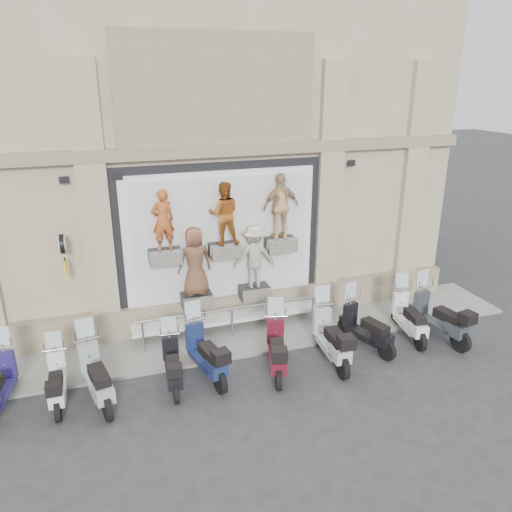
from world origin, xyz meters
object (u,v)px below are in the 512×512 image
at_px(scooter_g, 332,329).
at_px(scooter_i, 410,310).
at_px(guard_rail, 232,324).
at_px(scooter_c, 95,367).
at_px(scooter_f, 277,341).
at_px(scooter_d, 172,357).
at_px(scooter_e, 205,345).
at_px(scooter_j, 440,309).
at_px(scooter_h, 367,320).
at_px(scooter_b, 56,374).
at_px(clock_sign_bracket, 63,250).

relative_size(scooter_g, scooter_i, 1.08).
height_order(guard_rail, scooter_c, scooter_c).
bearing_deg(scooter_g, guard_rail, 143.25).
bearing_deg(scooter_f, scooter_d, -167.62).
height_order(scooter_e, scooter_j, scooter_j).
bearing_deg(scooter_c, scooter_d, -10.11).
height_order(scooter_e, scooter_g, scooter_g).
height_order(scooter_e, scooter_i, scooter_e).
relative_size(scooter_f, scooter_h, 1.02).
relative_size(scooter_b, scooter_g, 0.82).
bearing_deg(scooter_e, scooter_g, -17.03).
relative_size(scooter_d, scooter_f, 0.89).
height_order(clock_sign_bracket, scooter_f, clock_sign_bracket).
xyz_separation_m(scooter_d, scooter_i, (6.32, 0.25, 0.08)).
distance_m(scooter_g, scooter_i, 2.54).
height_order(scooter_b, scooter_j, scooter_j).
distance_m(scooter_e, scooter_h, 4.17).
bearing_deg(clock_sign_bracket, scooter_b, -100.59).
distance_m(scooter_c, scooter_i, 7.95).
bearing_deg(scooter_c, scooter_b, 155.10).
xyz_separation_m(scooter_c, scooter_g, (5.44, -0.14, 0.03)).
height_order(scooter_c, scooter_e, scooter_c).
xyz_separation_m(scooter_d, scooter_f, (2.41, -0.19, 0.09)).
bearing_deg(scooter_j, scooter_i, 144.51).
height_order(guard_rail, scooter_i, scooter_i).
bearing_deg(scooter_e, clock_sign_bracket, 134.91).
distance_m(clock_sign_bracket, scooter_f, 5.39).
distance_m(scooter_b, scooter_j, 9.44).
distance_m(guard_rail, scooter_c, 3.83).
bearing_deg(scooter_j, scooter_e, 168.20).
xyz_separation_m(clock_sign_bracket, scooter_h, (7.03, -1.94, -2.01)).
xyz_separation_m(guard_rail, scooter_g, (1.99, -1.75, 0.39)).
bearing_deg(scooter_j, scooter_b, 168.72).
bearing_deg(guard_rail, scooter_c, -154.89).
distance_m(clock_sign_bracket, scooter_j, 9.52).
bearing_deg(scooter_e, scooter_i, -10.01).
distance_m(scooter_h, scooter_j, 2.06).
relative_size(guard_rail, scooter_b, 2.91).
relative_size(clock_sign_bracket, scooter_c, 0.50).
distance_m(scooter_f, scooter_g, 1.41).
height_order(scooter_c, scooter_j, scooter_j).
xyz_separation_m(scooter_c, scooter_e, (2.41, 0.17, -0.01)).
bearing_deg(scooter_j, scooter_c, 169.85).
distance_m(scooter_e, scooter_i, 5.54).
xyz_separation_m(guard_rail, scooter_e, (-1.04, -1.45, 0.36)).
relative_size(guard_rail, scooter_i, 2.59).
xyz_separation_m(scooter_c, scooter_j, (8.63, -0.03, 0.02)).
bearing_deg(scooter_c, scooter_i, -9.66).
xyz_separation_m(scooter_i, scooter_j, (0.68, -0.32, 0.06)).
relative_size(scooter_f, scooter_g, 0.94).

